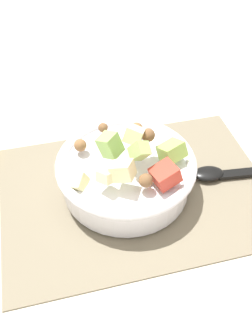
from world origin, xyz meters
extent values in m
plane|color=silver|center=(0.00, 0.00, 0.00)|extent=(2.40, 2.40, 0.00)
cube|color=#756B56|center=(0.00, 0.00, 0.00)|extent=(0.47, 0.33, 0.01)
cylinder|color=white|center=(-0.01, 0.01, 0.03)|extent=(0.22, 0.22, 0.06)
torus|color=white|center=(-0.01, 0.01, 0.06)|extent=(0.24, 0.24, 0.02)
cube|color=#BC3828|center=(0.03, -0.05, 0.09)|extent=(0.05, 0.04, 0.04)
sphere|color=brown|center=(0.02, 0.02, 0.11)|extent=(0.04, 0.04, 0.03)
cube|color=beige|center=(-0.03, -0.04, 0.10)|extent=(0.05, 0.05, 0.04)
cube|color=#93C160|center=(-0.04, 0.01, 0.11)|extent=(0.05, 0.05, 0.05)
sphere|color=brown|center=(-0.08, 0.05, 0.08)|extent=(0.03, 0.03, 0.03)
cube|color=beige|center=(-0.10, -0.02, 0.07)|extent=(0.04, 0.04, 0.04)
cube|color=beige|center=(-0.06, -0.04, 0.09)|extent=(0.03, 0.03, 0.03)
sphere|color=brown|center=(0.02, 0.06, 0.09)|extent=(0.03, 0.03, 0.03)
sphere|color=brown|center=(-0.04, 0.09, 0.08)|extent=(0.03, 0.02, 0.03)
cube|color=#A3CC6B|center=(0.00, -0.02, 0.11)|extent=(0.03, 0.04, 0.04)
sphere|color=brown|center=(0.00, -0.05, 0.09)|extent=(0.03, 0.03, 0.03)
cube|color=#9EC656|center=(0.06, 0.00, 0.09)|extent=(0.05, 0.05, 0.04)
cube|color=beige|center=(0.00, 0.02, 0.12)|extent=(0.04, 0.04, 0.04)
ellipsoid|color=black|center=(0.14, 0.00, 0.01)|extent=(0.06, 0.04, 0.01)
camera|label=1|loc=(-0.12, -0.42, 0.51)|focal=40.44mm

